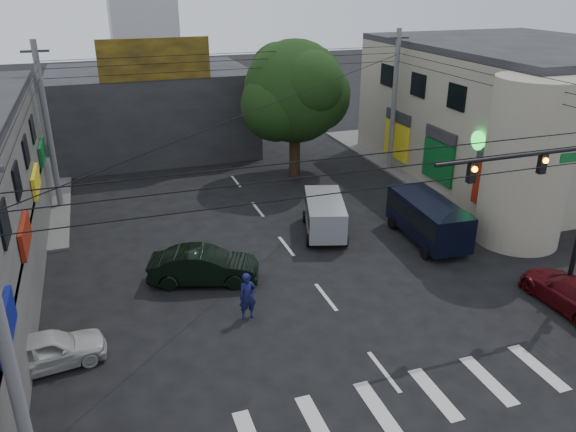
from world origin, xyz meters
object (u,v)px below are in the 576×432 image
utility_pole_far_right (394,102)px  utility_pole_near_left (5,345)px  maroon_sedan (574,293)px  navy_van (428,221)px  traffic_gantry (555,189)px  dark_sedan (204,266)px  street_tree (295,92)px  traffic_officer (248,296)px  silver_minivan (325,217)px  white_compact (47,350)px  utility_pole_far_left (48,128)px

utility_pole_far_right → utility_pole_near_left: bearing=-135.7°
maroon_sedan → navy_van: 7.59m
traffic_gantry → dark_sedan: size_ratio=1.47×
street_tree → utility_pole_far_right: (6.50, -1.00, -0.87)m
utility_pole_near_left → traffic_officer: bearing=40.6°
silver_minivan → utility_pole_far_right: bearing=-27.5°
utility_pole_far_right → silver_minivan: 12.16m
traffic_officer → white_compact: bearing=-177.8°
traffic_gantry → maroon_sedan: size_ratio=1.53×
utility_pole_near_left → utility_pole_far_left: bearing=90.0°
utility_pole_near_left → traffic_gantry: bearing=10.8°
maroon_sedan → silver_minivan: silver_minivan is taller
maroon_sedan → silver_minivan: 11.70m
white_compact → traffic_gantry: bearing=-103.4°
traffic_gantry → utility_pole_far_left: 25.00m
traffic_gantry → utility_pole_far_right: (2.68, 17.00, -0.23)m
street_tree → traffic_gantry: bearing=-78.0°
utility_pole_near_left → traffic_officer: utility_pole_near_left is taller
navy_van → utility_pole_far_right: bearing=-15.5°
utility_pole_near_left → navy_van: size_ratio=1.71×
navy_van → maroon_sedan: bearing=-160.5°
maroon_sedan → traffic_officer: traffic_officer is taller
white_compact → navy_van: 17.85m
street_tree → silver_minivan: bearing=-100.4°
utility_pole_near_left → navy_van: 20.21m
dark_sedan → utility_pole_far_right: bearing=-36.0°
dark_sedan → silver_minivan: silver_minivan is taller
utility_pole_far_right → white_compact: bearing=-144.3°
utility_pole_far_right → traffic_officer: (-13.90, -14.41, -3.66)m
maroon_sedan → street_tree: bearing=-75.5°
street_tree → utility_pole_far_left: 14.56m
traffic_gantry → traffic_officer: (-11.23, 2.59, -3.89)m
street_tree → maroon_sedan: (4.84, -18.93, -4.79)m
utility_pole_far_left → traffic_officer: size_ratio=4.88×
traffic_gantry → silver_minivan: bearing=122.1°
street_tree → dark_sedan: size_ratio=1.78×
street_tree → silver_minivan: (-1.68, -9.21, -4.55)m
street_tree → navy_van: size_ratio=1.62×
silver_minivan → navy_van: navy_van is taller
silver_minivan → street_tree: bearing=7.0°
utility_pole_near_left → utility_pole_far_left: size_ratio=1.00×
utility_pole_near_left → silver_minivan: size_ratio=1.99×
utility_pole_far_left → white_compact: bearing=-90.0°
traffic_gantry → utility_pole_far_left: size_ratio=0.78×
utility_pole_far_left → maroon_sedan: 26.66m
traffic_gantry → navy_van: traffic_gantry is taller
utility_pole_far_right → maroon_sedan: utility_pole_far_right is taller
navy_van → traffic_officer: (-10.18, -3.78, -0.11)m
traffic_gantry → utility_pole_near_left: bearing=-169.2°
dark_sedan → maroon_sedan: dark_sedan is taller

